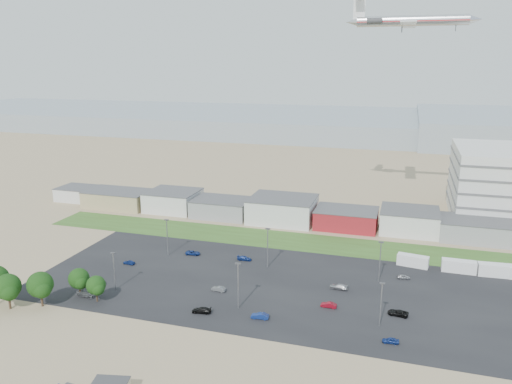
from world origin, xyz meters
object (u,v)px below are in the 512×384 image
at_px(airliner, 412,21).
at_px(parked_car_6, 244,258).
at_px(parked_car_4, 219,289).
at_px(parked_car_0, 398,313).
at_px(parked_car_10, 86,294).
at_px(parked_car_12, 338,287).
at_px(parked_car_1, 329,305).
at_px(parked_car_8, 404,277).
at_px(parked_car_13, 260,316).
at_px(box_trailer_a, 413,261).
at_px(parked_car_2, 391,340).
at_px(parked_car_5, 129,262).
at_px(parked_car_3, 202,310).
at_px(parked_car_9, 193,253).

xyz_separation_m(airliner, parked_car_6, (-39.42, -58.60, -65.95)).
distance_m(airliner, parked_car_4, 109.98).
bearing_deg(parked_car_0, parked_car_10, -74.30).
bearing_deg(parked_car_4, parked_car_12, 114.06).
relative_size(parked_car_1, parked_car_4, 1.02).
bearing_deg(parked_car_8, parked_car_13, 128.02).
distance_m(parked_car_10, parked_car_12, 59.73).
bearing_deg(box_trailer_a, airliner, 105.62).
bearing_deg(parked_car_0, airliner, -172.29).
distance_m(parked_car_10, parked_car_13, 41.83).
xyz_separation_m(parked_car_1, parked_car_4, (-26.51, 0.56, -0.01)).
relative_size(parked_car_1, parked_car_13, 0.93).
bearing_deg(airliner, parked_car_4, -116.99).
relative_size(parked_car_2, parked_car_12, 0.73).
relative_size(parked_car_5, parked_car_13, 0.86).
xyz_separation_m(parked_car_0, parked_car_10, (-69.98, -11.76, 0.05)).
xyz_separation_m(box_trailer_a, parked_car_3, (-44.15, -40.54, -0.90)).
xyz_separation_m(parked_car_4, parked_car_9, (-15.45, 19.77, -0.00)).
relative_size(airliner, parked_car_6, 10.87).
bearing_deg(parked_car_6, box_trailer_a, -81.83).
distance_m(parked_car_4, parked_car_8, 46.86).
relative_size(parked_car_0, parked_car_8, 1.38).
bearing_deg(parked_car_2, parked_car_13, -98.32).
bearing_deg(parked_car_1, parked_car_4, -89.17).
height_order(parked_car_0, parked_car_12, parked_car_12).
xyz_separation_m(box_trailer_a, parked_car_10, (-73.02, -41.06, -0.86)).
xyz_separation_m(parked_car_4, parked_car_6, (-0.14, 20.16, 0.00)).
bearing_deg(parked_car_13, airliner, 158.88).
distance_m(parked_car_0, parked_car_1, 14.92).
xyz_separation_m(parked_car_3, parked_car_8, (42.02, 31.26, -0.07)).
bearing_deg(parked_car_10, parked_car_13, -83.55).
relative_size(parked_car_0, parked_car_12, 1.00).
height_order(parked_car_3, parked_car_8, parked_car_3).
height_order(parked_car_10, parked_car_12, parked_car_10).
distance_m(parked_car_3, parked_car_12, 33.95).
xyz_separation_m(parked_car_0, parked_car_13, (-28.18, -10.01, 0.02)).
relative_size(parked_car_0, parked_car_4, 1.25).
bearing_deg(parked_car_3, parked_car_9, -160.45).
bearing_deg(box_trailer_a, parked_car_2, -86.09).
xyz_separation_m(parked_car_10, parked_car_12, (55.89, 21.07, -0.02)).
bearing_deg(box_trailer_a, parked_car_5, -154.41).
height_order(parked_car_2, parked_car_6, parked_car_6).
bearing_deg(parked_car_2, parked_car_10, -94.56).
xyz_separation_m(airliner, parked_car_9, (-54.72, -58.99, -65.96)).
relative_size(parked_car_5, parked_car_10, 0.73).
relative_size(parked_car_2, parked_car_4, 0.92).
bearing_deg(parked_car_12, parked_car_0, 60.69).
bearing_deg(parked_car_3, parked_car_13, 88.01).
height_order(parked_car_3, parked_car_6, parked_car_3).
relative_size(parked_car_2, parked_car_3, 0.76).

